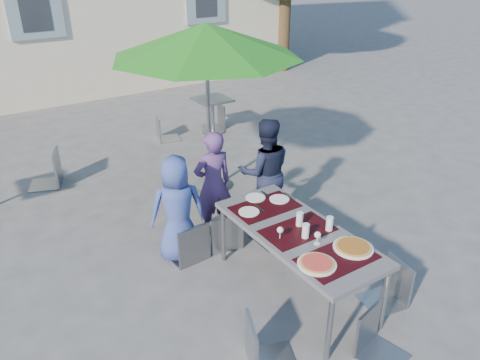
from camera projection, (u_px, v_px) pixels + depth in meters
ground at (229, 294)px, 4.88m from camera, size 90.00×90.00×0.00m
dining_table at (298, 235)px, 4.61m from camera, size 0.80×1.85×0.76m
pizza_near_left at (317, 263)px, 4.08m from camera, size 0.35×0.35×0.03m
pizza_near_right at (353, 247)px, 4.30m from camera, size 0.37×0.37×0.03m
glassware at (309, 226)px, 4.51m from camera, size 0.56×0.40×0.15m
place_settings at (262, 203)px, 5.06m from camera, size 0.69×0.43×0.01m
child_0 at (178, 209)px, 5.19m from camera, size 0.71×0.57×1.26m
child_1 at (213, 184)px, 5.64m from camera, size 0.51×0.35×1.35m
child_2 at (265, 172)px, 5.88m from camera, size 0.78×0.64×1.41m
chair_0 at (189, 220)px, 5.17m from camera, size 0.43×0.43×0.91m
chair_1 at (224, 210)px, 5.40m from camera, size 0.46×0.46×0.89m
chair_2 at (279, 200)px, 5.46m from camera, size 0.44×0.45×1.00m
chair_3 at (263, 318)px, 3.83m from camera, size 0.52×0.52×0.90m
chair_4 at (395, 260)px, 4.57m from camera, size 0.44×0.44×0.86m
chair_5 at (381, 310)px, 3.97m from camera, size 0.44×0.45×0.84m
patio_umbrella at (206, 42)px, 6.01m from camera, size 2.55×2.55×2.38m
bg_chair_r_0 at (46, 148)px, 6.84m from camera, size 0.58×0.58×1.02m
cafe_table_1 at (213, 111)px, 8.90m from camera, size 0.63×0.63×0.67m
bg_chair_l_1 at (162, 114)px, 8.53m from camera, size 0.47×0.47×0.87m
bg_chair_r_1 at (217, 102)px, 9.12m from camera, size 0.46×0.45×0.88m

